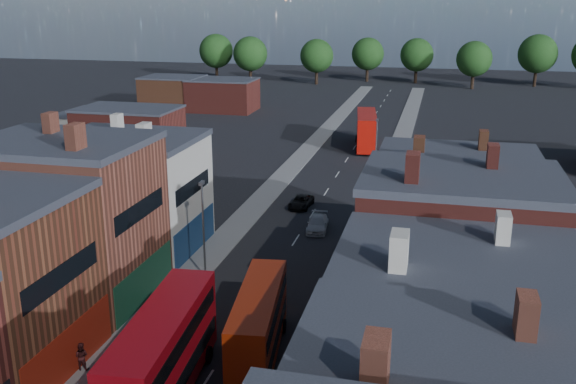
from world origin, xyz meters
The scene contains 10 objects.
pavement_west centered at (-6.50, 50.00, 0.06)m, with size 3.00×200.00×0.12m, color gray.
pavement_east centered at (6.50, 50.00, 0.06)m, with size 3.00×200.00×0.12m, color gray.
lamp_post_2 centered at (-5.20, 30.00, 4.70)m, with size 0.25×0.70×8.12m.
lamp_post_3 centered at (5.20, 60.00, 4.70)m, with size 0.25×0.70×8.12m.
bus_0 centered at (-1.66, 14.24, 2.82)m, with size 3.79×12.29×5.23m.
bus_1 centered at (2.30, 19.54, 2.42)m, with size 3.69×10.62×4.49m.
bus_2 centered at (1.68, 80.19, 2.82)m, with size 4.38×12.38×5.23m.
car_2 centered at (-1.64, 49.76, 0.62)m, with size 2.04×4.43×1.23m, color black.
car_3 centered at (1.45, 43.15, 0.68)m, with size 1.90×4.68×1.36m, color silver.
ped_1 centered at (-7.70, 15.60, 1.00)m, with size 0.86×0.47×1.76m, color #3E1819.
Camera 1 is at (12.41, -14.63, 21.66)m, focal length 40.00 mm.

